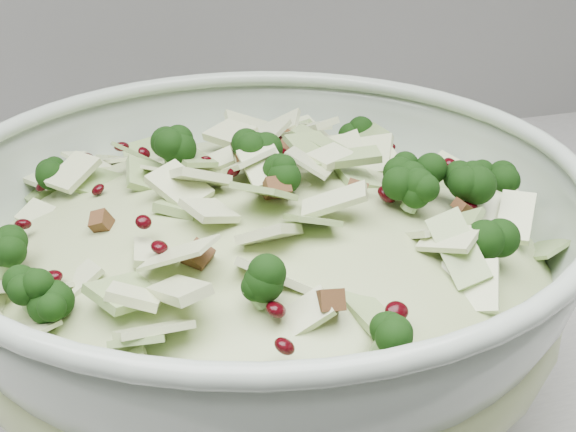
{
  "coord_description": "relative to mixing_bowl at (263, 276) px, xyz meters",
  "views": [
    {
      "loc": [
        0.2,
        1.22,
        1.22
      ],
      "look_at": [
        0.32,
        1.61,
        1.0
      ],
      "focal_mm": 50.0,
      "sensor_mm": 36.0,
      "label": 1
    }
  ],
  "objects": [
    {
      "name": "mixing_bowl",
      "position": [
        0.0,
        0.0,
        0.0
      ],
      "size": [
        0.46,
        0.46,
        0.14
      ],
      "rotation": [
        0.0,
        0.0,
        0.34
      ],
      "color": "#ACBDAC",
      "rests_on": "counter"
    },
    {
      "name": "salad",
      "position": [
        -0.0,
        0.0,
        0.02
      ],
      "size": [
        0.34,
        0.34,
        0.15
      ],
      "rotation": [
        0.0,
        0.0,
        -0.01
      ],
      "color": "#AAB87D",
      "rests_on": "mixing_bowl"
    }
  ]
}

